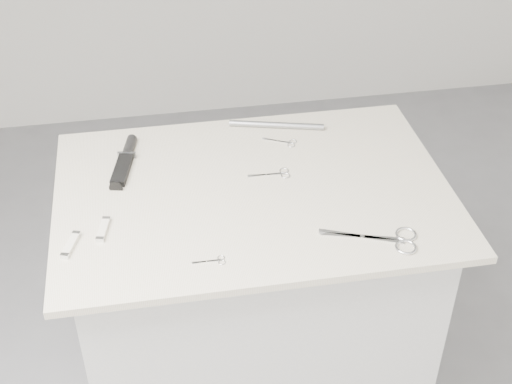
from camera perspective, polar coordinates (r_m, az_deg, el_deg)
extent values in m
cube|color=silver|center=(2.13, -0.19, -10.00)|extent=(0.90, 0.60, 0.90)
cube|color=beige|center=(1.82, -0.22, -0.02)|extent=(1.00, 0.70, 0.02)
cube|color=silver|center=(1.68, 8.51, -3.55)|extent=(0.19, 0.09, 0.00)
cylinder|color=silver|center=(1.68, 8.51, -3.53)|extent=(0.01, 0.01, 0.01)
torus|color=silver|center=(1.70, 11.90, -3.33)|extent=(0.05, 0.05, 0.01)
torus|color=silver|center=(1.67, 11.90, -4.34)|extent=(0.05, 0.05, 0.01)
cube|color=silver|center=(1.86, 0.82, 1.38)|extent=(0.10, 0.02, 0.00)
cylinder|color=silver|center=(1.86, 0.82, 1.40)|extent=(0.01, 0.01, 0.00)
torus|color=silver|center=(1.88, 2.25, 1.72)|extent=(0.03, 0.03, 0.00)
torus|color=silver|center=(1.86, 2.38, 1.32)|extent=(0.03, 0.03, 0.00)
cube|color=silver|center=(2.00, 1.73, 4.10)|extent=(0.08, 0.05, 0.00)
cylinder|color=silver|center=(2.00, 1.73, 4.12)|extent=(0.00, 0.00, 0.00)
torus|color=silver|center=(2.00, 2.98, 4.06)|extent=(0.02, 0.02, 0.00)
torus|color=silver|center=(1.98, 2.83, 3.76)|extent=(0.02, 0.02, 0.00)
cube|color=silver|center=(1.60, -3.97, -5.58)|extent=(0.07, 0.01, 0.00)
cylinder|color=silver|center=(1.60, -3.97, -5.56)|extent=(0.00, 0.00, 0.00)
torus|color=silver|center=(1.61, -2.81, -5.28)|extent=(0.02, 0.02, 0.00)
torus|color=silver|center=(1.60, -2.75, -5.64)|extent=(0.02, 0.02, 0.00)
cube|color=black|center=(1.90, -10.67, 1.79)|extent=(0.07, 0.14, 0.02)
cube|color=gray|center=(1.96, -10.30, 2.95)|extent=(0.05, 0.02, 0.02)
cylinder|color=black|center=(1.99, -10.08, 3.60)|extent=(0.04, 0.09, 0.03)
cube|color=silver|center=(1.69, -14.60, -4.11)|extent=(0.04, 0.09, 0.01)
cube|color=silver|center=(1.72, -14.17, -3.27)|extent=(0.02, 0.02, 0.01)
cube|color=silver|center=(1.66, -15.06, -4.97)|extent=(0.02, 0.02, 0.01)
cube|color=silver|center=(1.72, -12.12, -2.94)|extent=(0.03, 0.08, 0.01)
cube|color=silver|center=(1.74, -11.87, -2.15)|extent=(0.02, 0.01, 0.01)
cube|color=silver|center=(1.69, -12.38, -3.74)|extent=(0.02, 0.01, 0.01)
cylinder|color=gray|center=(2.06, 1.65, 5.38)|extent=(0.27, 0.09, 0.02)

